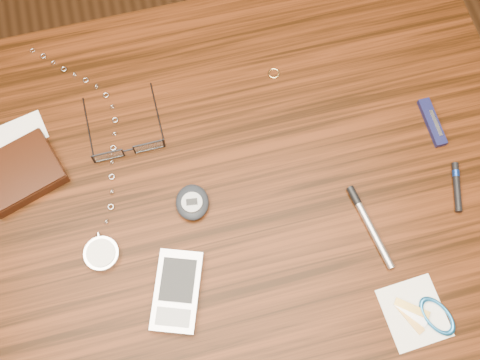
{
  "coord_description": "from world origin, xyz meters",
  "views": [
    {
      "loc": [
        -0.04,
        -0.31,
        1.62
      ],
      "look_at": [
        0.04,
        -0.0,
        0.76
      ],
      "focal_mm": 45.0,
      "sensor_mm": 36.0,
      "label": 1
    }
  ],
  "objects": [
    {
      "name": "ground",
      "position": [
        0.0,
        0.0,
        0.0
      ],
      "size": [
        3.8,
        3.8,
        0.0
      ],
      "primitive_type": "plane",
      "color": "#472814",
      "rests_on": "ground"
    },
    {
      "name": "desk",
      "position": [
        0.0,
        0.0,
        0.65
      ],
      "size": [
        1.0,
        0.7,
        0.75
      ],
      "color": "#3B1909",
      "rests_on": "ground"
    },
    {
      "name": "wallet_and_card",
      "position": [
        -0.29,
        0.09,
        0.76
      ],
      "size": [
        0.14,
        0.17,
        0.03
      ],
      "color": "black",
      "rests_on": "desk"
    },
    {
      "name": "eyeglasses",
      "position": [
        -0.12,
        0.09,
        0.76
      ],
      "size": [
        0.12,
        0.12,
        0.03
      ],
      "color": "black",
      "rests_on": "desk"
    },
    {
      "name": "gold_ring",
      "position": [
        0.14,
        0.17,
        0.75
      ],
      "size": [
        0.02,
        0.02,
        0.0
      ],
      "primitive_type": "torus",
      "rotation": [
        0.0,
        0.0,
        -0.2
      ],
      "color": "#EDC171",
      "rests_on": "desk"
    },
    {
      "name": "pocket_watch",
      "position": [
        -0.18,
        -0.05,
        0.76
      ],
      "size": [
        0.12,
        0.4,
        0.02
      ],
      "color": "silver",
      "rests_on": "desk"
    },
    {
      "name": "pda_phone",
      "position": [
        -0.09,
        -0.14,
        0.76
      ],
      "size": [
        0.1,
        0.13,
        0.02
      ],
      "color": "#B5B4B9",
      "rests_on": "desk"
    },
    {
      "name": "pedometer",
      "position": [
        -0.04,
        -0.02,
        0.76
      ],
      "size": [
        0.06,
        0.06,
        0.02
      ],
      "color": "black",
      "rests_on": "desk"
    },
    {
      "name": "notepad_keys",
      "position": [
        0.25,
        -0.26,
        0.75
      ],
      "size": [
        0.11,
        0.1,
        0.01
      ],
      "color": "white",
      "rests_on": "desk"
    },
    {
      "name": "pocket_knife",
      "position": [
        0.36,
        0.02,
        0.76
      ],
      "size": [
        0.02,
        0.08,
        0.01
      ],
      "color": "#0D0F35",
      "rests_on": "desk"
    },
    {
      "name": "silver_pen",
      "position": [
        0.21,
        -0.11,
        0.76
      ],
      "size": [
        0.03,
        0.14,
        0.01
      ],
      "color": "#A9AAAE",
      "rests_on": "desk"
    },
    {
      "name": "black_blue_pen",
      "position": [
        0.36,
        -0.09,
        0.76
      ],
      "size": [
        0.03,
        0.08,
        0.01
      ],
      "color": "black",
      "rests_on": "desk"
    }
  ]
}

